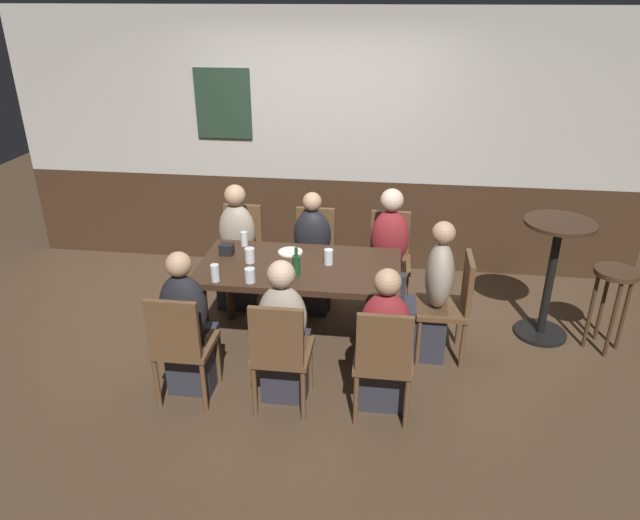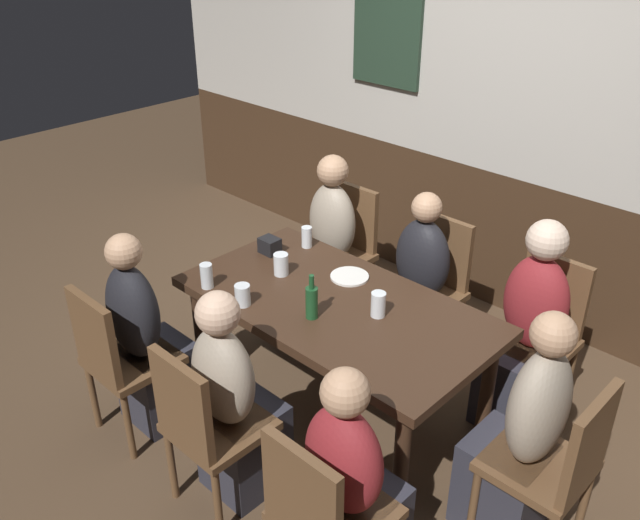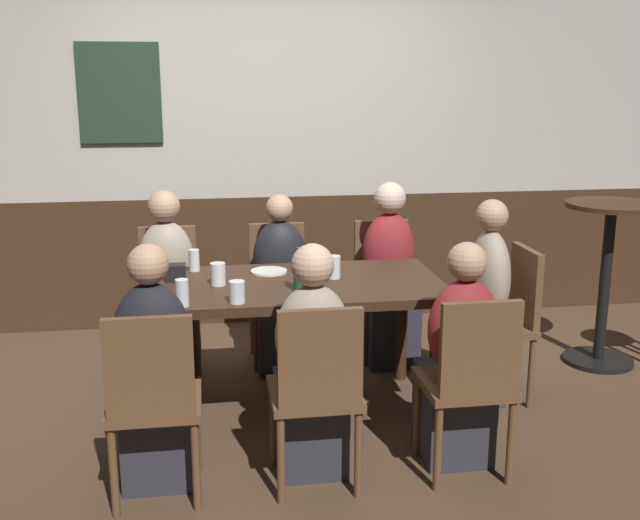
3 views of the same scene
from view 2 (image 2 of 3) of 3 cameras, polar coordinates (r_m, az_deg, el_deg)
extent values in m
plane|color=#4C3826|center=(3.79, 1.28, -13.09)|extent=(12.00, 12.00, 0.00)
cube|color=#3D2819|center=(4.67, 15.18, 1.59)|extent=(6.40, 0.10, 0.95)
cube|color=#B7B2A8|center=(4.27, 17.47, 17.33)|extent=(6.40, 0.10, 1.65)
cube|color=#233828|center=(4.76, 5.71, 18.55)|extent=(0.56, 0.03, 0.68)
cube|color=#382316|center=(3.35, 1.41, -3.92)|extent=(1.59, 0.85, 0.05)
cylinder|color=#382316|center=(3.81, -10.04, -6.69)|extent=(0.07, 0.07, 0.69)
cylinder|color=#382316|center=(3.04, 6.87, -17.31)|extent=(0.07, 0.07, 0.69)
cylinder|color=#382316|center=(4.17, -2.50, -2.81)|extent=(0.07, 0.07, 0.69)
cylinder|color=#382316|center=(3.48, 13.96, -11.01)|extent=(0.07, 0.07, 0.69)
cube|color=brown|center=(4.02, 8.76, -3.07)|extent=(0.40, 0.40, 0.04)
cube|color=brown|center=(4.04, 10.51, 0.75)|extent=(0.36, 0.04, 0.43)
cylinder|color=brown|center=(3.95, 9.07, -7.68)|extent=(0.04, 0.04, 0.41)
cylinder|color=brown|center=(4.11, 5.21, -5.80)|extent=(0.04, 0.04, 0.41)
cylinder|color=brown|center=(4.19, 11.80, -5.62)|extent=(0.04, 0.04, 0.41)
cylinder|color=brown|center=(4.34, 8.05, -3.94)|extent=(0.04, 0.04, 0.41)
cube|color=brown|center=(3.06, 17.94, -16.25)|extent=(0.40, 0.40, 0.04)
cube|color=brown|center=(2.86, 21.91, -14.34)|extent=(0.04, 0.36, 0.43)
cylinder|color=brown|center=(3.15, 12.91, -19.57)|extent=(0.04, 0.04, 0.41)
cylinder|color=brown|center=(3.37, 16.11, -16.16)|extent=(0.04, 0.04, 0.41)
cylinder|color=brown|center=(3.29, 21.50, -18.60)|extent=(0.04, 0.04, 0.41)
cube|color=brown|center=(3.12, -8.48, -13.80)|extent=(0.40, 0.40, 0.04)
cube|color=brown|center=(2.89, -11.66, -11.98)|extent=(0.36, 0.04, 0.43)
cylinder|color=brown|center=(3.45, -7.77, -13.88)|extent=(0.04, 0.04, 0.41)
cylinder|color=brown|center=(3.25, -3.80, -16.78)|extent=(0.04, 0.04, 0.41)
cylinder|color=brown|center=(3.31, -12.50, -16.57)|extent=(0.04, 0.04, 0.41)
cylinder|color=brown|center=(3.11, -8.68, -19.86)|extent=(0.04, 0.04, 0.41)
cube|color=brown|center=(3.74, 17.52, -6.86)|extent=(0.40, 0.40, 0.04)
cube|color=brown|center=(3.76, 19.32, -2.72)|extent=(0.36, 0.04, 0.43)
cylinder|color=brown|center=(3.70, 18.10, -11.86)|extent=(0.04, 0.04, 0.41)
cylinder|color=brown|center=(3.81, 13.54, -9.79)|extent=(0.04, 0.04, 0.41)
cylinder|color=brown|center=(3.95, 20.39, -9.35)|extent=(0.04, 0.04, 0.41)
cylinder|color=brown|center=(4.05, 16.08, -7.51)|extent=(0.04, 0.04, 0.41)
cube|color=brown|center=(3.59, -15.57, -8.21)|extent=(0.40, 0.40, 0.04)
cube|color=brown|center=(3.39, -18.64, -6.23)|extent=(0.36, 0.04, 0.43)
cylinder|color=brown|center=(3.91, -14.38, -8.76)|extent=(0.04, 0.04, 0.41)
cylinder|color=brown|center=(3.67, -11.41, -11.10)|extent=(0.04, 0.04, 0.41)
cylinder|color=brown|center=(3.79, -18.71, -10.84)|extent=(0.04, 0.04, 0.41)
cylinder|color=brown|center=(3.55, -15.95, -13.44)|extent=(0.04, 0.04, 0.41)
cube|color=brown|center=(2.75, 1.33, -20.78)|extent=(0.40, 0.40, 0.04)
cube|color=brown|center=(2.49, -1.58, -19.53)|extent=(0.36, 0.04, 0.43)
cylinder|color=brown|center=(3.08, 1.08, -20.12)|extent=(0.04, 0.04, 0.41)
cube|color=brown|center=(4.40, 1.37, 0.21)|extent=(0.40, 0.40, 0.04)
cube|color=brown|center=(4.41, 2.99, 3.70)|extent=(0.36, 0.04, 0.43)
cylinder|color=brown|center=(4.30, 1.47, -3.95)|extent=(0.04, 0.04, 0.41)
cylinder|color=brown|center=(4.50, -1.72, -2.34)|extent=(0.04, 0.04, 0.41)
cylinder|color=brown|center=(4.52, 4.38, -2.27)|extent=(0.04, 0.04, 0.41)
cylinder|color=brown|center=(4.71, 1.21, -0.81)|extent=(0.04, 0.04, 0.41)
cube|color=#2D2D38|center=(4.04, 7.46, -6.25)|extent=(0.32, 0.34, 0.45)
ellipsoid|color=black|center=(3.86, 8.70, 0.06)|extent=(0.34, 0.22, 0.49)
sphere|color=tan|center=(3.72, 9.06, 4.43)|extent=(0.17, 0.17, 0.17)
cube|color=#2D2D38|center=(3.23, 15.26, -17.88)|extent=(0.34, 0.32, 0.45)
ellipsoid|color=tan|center=(2.88, 18.10, -11.76)|extent=(0.22, 0.34, 0.54)
sphere|color=tan|center=(2.67, 19.22, -5.97)|extent=(0.18, 0.18, 0.18)
cube|color=#2D2D38|center=(3.32, -6.41, -15.38)|extent=(0.32, 0.34, 0.45)
ellipsoid|color=tan|center=(2.97, -8.23, -9.75)|extent=(0.34, 0.22, 0.48)
sphere|color=#DBB293|center=(2.78, -8.69, -4.50)|extent=(0.19, 0.19, 0.19)
cube|color=#2D2D38|center=(3.76, 16.12, -10.28)|extent=(0.32, 0.34, 0.45)
ellipsoid|color=maroon|center=(3.56, 17.87, -3.45)|extent=(0.34, 0.22, 0.52)
sphere|color=beige|center=(3.40, 18.74, 1.61)|extent=(0.20, 0.20, 0.20)
cube|color=#2D2D38|center=(3.76, -13.48, -9.92)|extent=(0.32, 0.34, 0.45)
ellipsoid|color=black|center=(3.45, -15.61, -4.25)|extent=(0.34, 0.22, 0.51)
sphere|color=tan|center=(3.29, -16.36, 0.69)|extent=(0.18, 0.18, 0.18)
ellipsoid|color=maroon|center=(2.58, 2.02, -16.60)|extent=(0.34, 0.22, 0.47)
sphere|color=tan|center=(2.37, 2.15, -11.19)|extent=(0.18, 0.18, 0.18)
cube|color=#2D2D38|center=(4.41, 0.20, -2.71)|extent=(0.32, 0.34, 0.45)
ellipsoid|color=tan|center=(4.25, 1.05, 3.29)|extent=(0.34, 0.22, 0.51)
sphere|color=tan|center=(4.11, 1.09, 7.60)|extent=(0.20, 0.20, 0.20)
cylinder|color=silver|center=(3.21, 4.97, -3.78)|extent=(0.07, 0.07, 0.13)
cylinder|color=#C6842D|center=(3.23, 4.95, -4.23)|extent=(0.06, 0.06, 0.06)
cylinder|color=silver|center=(3.48, -9.61, -1.34)|extent=(0.06, 0.06, 0.13)
cylinder|color=#C6842D|center=(3.49, -9.57, -1.75)|extent=(0.06, 0.06, 0.07)
cylinder|color=silver|center=(3.31, -6.60, -2.98)|extent=(0.08, 0.08, 0.11)
cylinder|color=#B26623|center=(3.33, -6.57, -3.40)|extent=(0.07, 0.07, 0.05)
cylinder|color=silver|center=(3.83, -1.13, 1.97)|extent=(0.06, 0.06, 0.12)
cylinder|color=#331E14|center=(3.84, -1.13, 1.81)|extent=(0.05, 0.05, 0.10)
cylinder|color=silver|center=(3.56, -3.29, -0.35)|extent=(0.08, 0.08, 0.12)
cylinder|color=#B26623|center=(3.56, -3.28, -0.53)|extent=(0.07, 0.07, 0.09)
cylinder|color=#194723|center=(3.18, -0.71, -3.66)|extent=(0.06, 0.06, 0.16)
cylinder|color=#194723|center=(3.12, -0.72, -1.87)|extent=(0.03, 0.03, 0.07)
cylinder|color=white|center=(3.55, 2.53, -1.41)|extent=(0.20, 0.20, 0.01)
cube|color=black|center=(3.78, -4.30, 1.23)|extent=(0.11, 0.09, 0.09)
camera|label=1|loc=(2.33, -105.62, -2.91)|focal=32.54mm
camera|label=3|loc=(3.04, -78.03, -8.67)|focal=42.59mm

